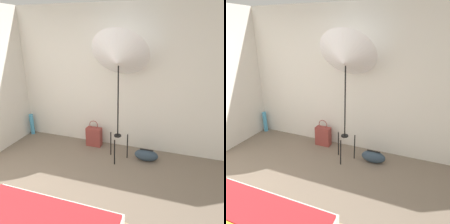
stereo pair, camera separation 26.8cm
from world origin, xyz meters
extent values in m
cube|color=silver|center=(0.00, 2.28, 1.30)|extent=(8.00, 0.05, 2.60)
cube|color=red|center=(0.19, -0.06, 0.38)|extent=(1.53, 0.47, 0.04)
cylinder|color=black|center=(0.44, 1.57, 0.23)|extent=(0.02, 0.02, 0.46)
cylinder|color=black|center=(0.28, 1.84, 0.23)|extent=(0.02, 0.02, 0.46)
cylinder|color=black|center=(0.59, 1.84, 0.23)|extent=(0.02, 0.02, 0.46)
cylinder|color=black|center=(0.44, 1.75, 0.46)|extent=(0.12, 0.12, 0.02)
cylinder|color=black|center=(0.44, 1.75, 1.11)|extent=(0.02, 0.02, 1.30)
cone|color=silver|center=(0.44, 1.75, 1.76)|extent=(0.92, 0.74, 0.88)
cube|color=brown|center=(-0.15, 2.08, 0.19)|extent=(0.30, 0.14, 0.38)
torus|color=brown|center=(-0.15, 2.08, 0.44)|extent=(0.18, 0.01, 0.18)
ellipsoid|color=#2D3D4C|center=(0.93, 1.86, 0.10)|extent=(0.41, 0.20, 0.20)
cube|color=black|center=(0.93, 1.86, 0.21)|extent=(0.23, 0.04, 0.01)
cylinder|color=#4CA3D1|center=(-1.64, 2.15, 0.23)|extent=(0.09, 0.09, 0.45)
camera|label=1|loc=(1.39, -1.48, 2.14)|focal=35.00mm
camera|label=2|loc=(1.64, -1.39, 2.14)|focal=35.00mm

